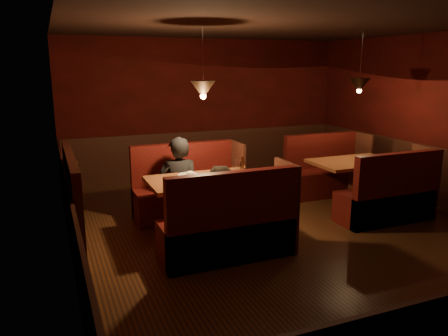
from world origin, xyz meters
name	(u,v)px	position (x,y,z in m)	size (l,w,h in m)	color
room	(272,162)	(-0.28, 0.05, 1.05)	(6.02, 7.02, 2.92)	#351F14
main_table	(205,191)	(-1.17, 0.34, 0.64)	(1.55, 0.94, 1.08)	brown
main_bench_far	(188,193)	(-1.15, 1.21, 0.37)	(1.70, 0.61, 1.16)	black
main_bench_near	(231,231)	(-1.15, -0.54, 0.37)	(1.70, 0.61, 1.16)	black
second_table	(353,173)	(1.59, 0.61, 0.59)	(1.41, 0.90, 0.80)	brown
second_bench_far	(325,175)	(1.63, 1.45, 0.35)	(1.56, 0.58, 1.11)	black
second_bench_near	(390,199)	(1.63, -0.23, 0.35)	(1.56, 0.58, 1.11)	black
diner_a	(179,170)	(-1.39, 0.89, 0.85)	(0.62, 0.41, 1.69)	black
diner_b	(223,196)	(-1.14, -0.27, 0.74)	(0.72, 0.56, 1.48)	#29231D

